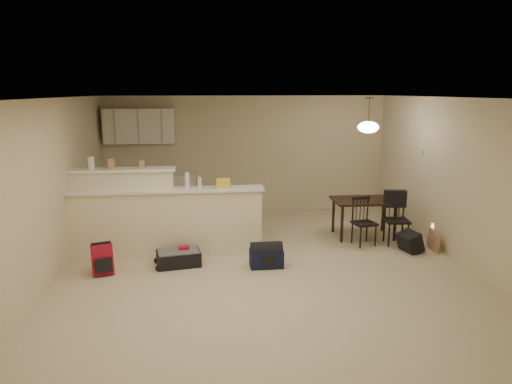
{
  "coord_description": "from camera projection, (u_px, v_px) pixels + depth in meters",
  "views": [
    {
      "loc": [
        -0.86,
        -6.21,
        2.6
      ],
      "look_at": [
        -0.1,
        0.7,
        1.05
      ],
      "focal_mm": 32.0,
      "sensor_mm": 36.0,
      "label": 1
    }
  ],
  "objects": [
    {
      "name": "room",
      "position": [
        268.0,
        189.0,
        6.41
      ],
      "size": [
        7.0,
        7.02,
        2.5
      ],
      "color": "beige",
      "rests_on": "ground"
    },
    {
      "name": "breakfast_bar",
      "position": [
        152.0,
        217.0,
        7.32
      ],
      "size": [
        3.08,
        0.58,
        1.39
      ],
      "color": "beige",
      "rests_on": "ground"
    },
    {
      "name": "upper_cabinets",
      "position": [
        139.0,
        126.0,
        9.26
      ],
      "size": [
        1.4,
        0.34,
        0.7
      ],
      "primitive_type": "cube",
      "color": "white",
      "rests_on": "room"
    },
    {
      "name": "kitchen_counter",
      "position": [
        152.0,
        196.0,
        9.47
      ],
      "size": [
        1.8,
        0.6,
        0.9
      ],
      "primitive_type": "cube",
      "color": "white",
      "rests_on": "ground"
    },
    {
      "name": "thermostat",
      "position": [
        421.0,
        153.0,
        8.18
      ],
      "size": [
        0.02,
        0.12,
        0.12
      ],
      "primitive_type": "cube",
      "color": "beige",
      "rests_on": "room"
    },
    {
      "name": "jar",
      "position": [
        91.0,
        163.0,
        7.16
      ],
      "size": [
        0.1,
        0.1,
        0.2
      ],
      "primitive_type": "cylinder",
      "color": "silver",
      "rests_on": "breakfast_bar"
    },
    {
      "name": "cereal_box",
      "position": [
        111.0,
        164.0,
        7.2
      ],
      "size": [
        0.1,
        0.07,
        0.16
      ],
      "primitive_type": "cube",
      "color": "tan",
      "rests_on": "breakfast_bar"
    },
    {
      "name": "small_box",
      "position": [
        142.0,
        164.0,
        7.26
      ],
      "size": [
        0.08,
        0.06,
        0.12
      ],
      "primitive_type": "cube",
      "color": "tan",
      "rests_on": "breakfast_bar"
    },
    {
      "name": "bottle_a",
      "position": [
        187.0,
        180.0,
        7.17
      ],
      "size": [
        0.07,
        0.07,
        0.26
      ],
      "primitive_type": "cylinder",
      "color": "silver",
      "rests_on": "breakfast_bar"
    },
    {
      "name": "bottle_b",
      "position": [
        200.0,
        183.0,
        7.2
      ],
      "size": [
        0.06,
        0.06,
        0.18
      ],
      "primitive_type": "cylinder",
      "color": "silver",
      "rests_on": "breakfast_bar"
    },
    {
      "name": "bag_lump",
      "position": [
        223.0,
        183.0,
        7.24
      ],
      "size": [
        0.22,
        0.18,
        0.14
      ],
      "primitive_type": "cube",
      "color": "tan",
      "rests_on": "breakfast_bar"
    },
    {
      "name": "dining_table",
      "position": [
        364.0,
        204.0,
        8.2
      ],
      "size": [
        1.12,
        0.75,
        0.69
      ],
      "rotation": [
        0.0,
        0.0,
        -0.02
      ],
      "color": "black",
      "rests_on": "ground"
    },
    {
      "name": "pendant_lamp",
      "position": [
        368.0,
        127.0,
        7.9
      ],
      "size": [
        0.36,
        0.36,
        0.62
      ],
      "color": "brown",
      "rests_on": "room"
    },
    {
      "name": "dining_chair_near",
      "position": [
        364.0,
        222.0,
        7.77
      ],
      "size": [
        0.43,
        0.41,
        0.82
      ],
      "primitive_type": null,
      "rotation": [
        0.0,
        0.0,
        0.22
      ],
      "color": "black",
      "rests_on": "ground"
    },
    {
      "name": "dining_chair_far",
      "position": [
        397.0,
        219.0,
        7.81
      ],
      "size": [
        0.43,
        0.42,
        0.9
      ],
      "primitive_type": null,
      "rotation": [
        0.0,
        0.0,
        -0.11
      ],
      "color": "black",
      "rests_on": "ground"
    },
    {
      "name": "suitcase",
      "position": [
        179.0,
        258.0,
        6.93
      ],
      "size": [
        0.7,
        0.52,
        0.22
      ],
      "primitive_type": "cube",
      "rotation": [
        0.0,
        0.0,
        0.17
      ],
      "color": "black",
      "rests_on": "ground"
    },
    {
      "name": "red_backpack",
      "position": [
        102.0,
        260.0,
        6.57
      ],
      "size": [
        0.33,
        0.26,
        0.44
      ],
      "primitive_type": "cube",
      "rotation": [
        0.0,
        0.0,
        0.31
      ],
      "color": "#AB1329",
      "rests_on": "ground"
    },
    {
      "name": "navy_duffel",
      "position": [
        266.0,
        258.0,
        6.85
      ],
      "size": [
        0.5,
        0.28,
        0.27
      ],
      "primitive_type": "cube",
      "rotation": [
        0.0,
        0.0,
        0.02
      ],
      "color": "#101633",
      "rests_on": "ground"
    },
    {
      "name": "black_daypack",
      "position": [
        410.0,
        242.0,
        7.5
      ],
      "size": [
        0.33,
        0.41,
        0.32
      ],
      "primitive_type": "cube",
      "rotation": [
        0.0,
        0.0,
        1.81
      ],
      "color": "black",
      "rests_on": "ground"
    },
    {
      "name": "cardboard_sheet",
      "position": [
        433.0,
        241.0,
        7.54
      ],
      "size": [
        0.04,
        0.42,
        0.32
      ],
      "primitive_type": "cube",
      "rotation": [
        0.0,
        0.0,
        1.53
      ],
      "color": "tan",
      "rests_on": "ground"
    }
  ]
}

